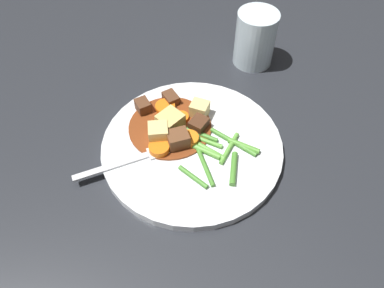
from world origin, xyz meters
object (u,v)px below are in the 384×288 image
at_px(carrot_slice_3, 191,138).
at_px(meat_chunk_3, 178,140).
at_px(dinner_plate, 192,147).
at_px(potato_chunk_0, 200,109).
at_px(meat_chunk_0, 171,99).
at_px(water_glass, 255,39).
at_px(meat_chunk_1, 143,106).
at_px(carrot_slice_0, 181,118).
at_px(meat_chunk_2, 199,124).
at_px(fork, 135,159).
at_px(potato_chunk_1, 158,134).
at_px(carrot_slice_1, 165,108).
at_px(carrot_slice_2, 159,148).
at_px(potato_chunk_2, 171,121).

height_order(carrot_slice_3, meat_chunk_3, meat_chunk_3).
distance_m(dinner_plate, potato_chunk_0, 0.07).
xyz_separation_m(meat_chunk_0, water_glass, (-0.02, -0.20, 0.03)).
height_order(carrot_slice_3, meat_chunk_1, meat_chunk_1).
relative_size(dinner_plate, meat_chunk_0, 9.91).
relative_size(carrot_slice_0, meat_chunk_2, 0.88).
distance_m(dinner_plate, fork, 0.09).
bearing_deg(potato_chunk_1, carrot_slice_0, -83.79).
height_order(dinner_plate, meat_chunk_0, meat_chunk_0).
xyz_separation_m(carrot_slice_1, carrot_slice_2, (-0.06, 0.07, 0.00)).
relative_size(carrot_slice_1, meat_chunk_3, 1.04).
bearing_deg(potato_chunk_2, fork, 94.71).
distance_m(carrot_slice_0, carrot_slice_2, 0.07).
height_order(potato_chunk_1, meat_chunk_2, potato_chunk_1).
bearing_deg(meat_chunk_3, carrot_slice_1, -28.67).
bearing_deg(fork, meat_chunk_1, -48.78).
xyz_separation_m(meat_chunk_0, meat_chunk_1, (0.02, 0.05, 0.00)).
height_order(carrot_slice_1, carrot_slice_3, carrot_slice_3).
xyz_separation_m(carrot_slice_0, water_glass, (0.02, -0.21, 0.03)).
distance_m(potato_chunk_1, fork, 0.05).
bearing_deg(fork, carrot_slice_2, -111.54).
height_order(dinner_plate, carrot_slice_1, carrot_slice_1).
distance_m(meat_chunk_0, water_glass, 0.20).
bearing_deg(meat_chunk_3, water_glass, -77.81).
height_order(carrot_slice_0, potato_chunk_1, potato_chunk_1).
relative_size(potato_chunk_1, water_glass, 0.30).
xyz_separation_m(dinner_plate, meat_chunk_0, (0.09, -0.04, 0.02)).
bearing_deg(carrot_slice_2, potato_chunk_1, -41.07).
distance_m(carrot_slice_2, potato_chunk_0, 0.10).
distance_m(meat_chunk_3, fork, 0.07).
bearing_deg(meat_chunk_2, potato_chunk_2, 41.75).
bearing_deg(potato_chunk_1, carrot_slice_3, -137.16).
distance_m(carrot_slice_3, meat_chunk_3, 0.02).
relative_size(carrot_slice_0, potato_chunk_0, 0.89).
distance_m(carrot_slice_1, carrot_slice_2, 0.09).
height_order(carrot_slice_2, fork, carrot_slice_2).
bearing_deg(meat_chunk_1, carrot_slice_3, -174.53).
relative_size(meat_chunk_2, meat_chunk_3, 0.88).
height_order(carrot_slice_0, water_glass, water_glass).
distance_m(carrot_slice_0, potato_chunk_2, 0.03).
bearing_deg(potato_chunk_0, dinner_plate, 122.95).
height_order(potato_chunk_0, potato_chunk_2, potato_chunk_2).
bearing_deg(potato_chunk_2, water_glass, -84.96).
height_order(meat_chunk_1, fork, meat_chunk_1).
height_order(carrot_slice_3, potato_chunk_0, potato_chunk_0).
relative_size(carrot_slice_2, carrot_slice_3, 1.09).
height_order(dinner_plate, meat_chunk_2, meat_chunk_2).
distance_m(carrot_slice_2, fork, 0.04).
distance_m(potato_chunk_1, meat_chunk_0, 0.08).
bearing_deg(carrot_slice_1, carrot_slice_0, -174.00).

